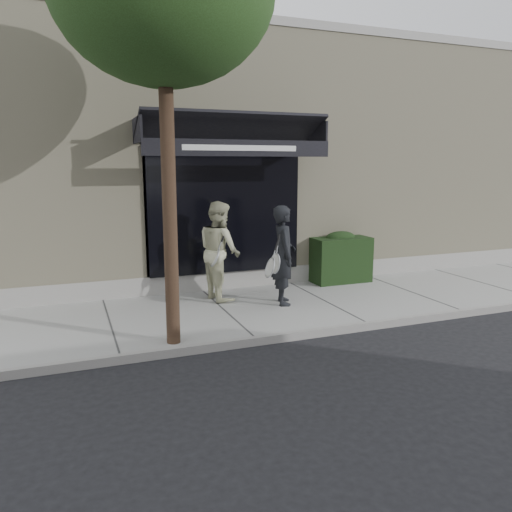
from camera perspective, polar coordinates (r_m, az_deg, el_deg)
name	(u,v)px	position (r m, az deg, el deg)	size (l,w,h in m)	color
ground	(323,306)	(9.86, 7.61, -5.64)	(80.00, 80.00, 0.00)	black
sidewalk	(323,303)	(9.85, 7.62, -5.30)	(20.00, 3.00, 0.12)	gray
curb	(367,326)	(8.58, 12.62, -7.79)	(20.00, 0.10, 0.14)	gray
building_facade	(238,164)	(14.03, -2.02, 10.52)	(14.30, 8.04, 5.64)	beige
hedge	(340,258)	(11.30, 9.57, -0.20)	(1.30, 0.70, 1.14)	black
pedestrian_front	(284,255)	(9.30, 3.17, 0.09)	(0.86, 0.97, 1.86)	black
pedestrian_back	(220,250)	(9.66, -4.17, 0.64)	(0.86, 1.03, 1.91)	beige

